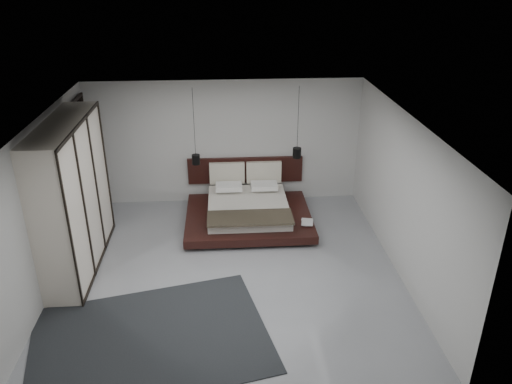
{
  "coord_description": "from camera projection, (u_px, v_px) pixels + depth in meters",
  "views": [
    {
      "loc": [
        -0.05,
        -7.54,
        5.06
      ],
      "look_at": [
        0.56,
        1.2,
        1.0
      ],
      "focal_mm": 35.0,
      "sensor_mm": 36.0,
      "label": 1
    }
  ],
  "objects": [
    {
      "name": "lattice_screen",
      "position": [
        85.0,
        159.0,
        10.44
      ],
      "size": [
        0.05,
        0.9,
        2.6
      ],
      "primitive_type": "cube",
      "color": "black",
      "rests_on": "floor"
    },
    {
      "name": "book_upper",
      "position": [
        302.0,
        222.0,
        10.07
      ],
      "size": [
        0.29,
        0.35,
        0.02
      ],
      "primitive_type": "imported",
      "rotation": [
        0.0,
        0.0,
        -0.2
      ],
      "color": "#99724C",
      "rests_on": "book_lower"
    },
    {
      "name": "book_lower",
      "position": [
        302.0,
        222.0,
        10.11
      ],
      "size": [
        0.21,
        0.27,
        0.02
      ],
      "primitive_type": "imported",
      "rotation": [
        0.0,
        0.0,
        0.05
      ],
      "color": "#99724C",
      "rests_on": "bed"
    },
    {
      "name": "wall_right",
      "position": [
        402.0,
        196.0,
        8.56
      ],
      "size": [
        0.0,
        6.0,
        6.0
      ],
      "primitive_type": "plane",
      "rotation": [
        1.57,
        0.0,
        -1.57
      ],
      "color": "beige",
      "rests_on": "floor"
    },
    {
      "name": "wall_left",
      "position": [
        45.0,
        207.0,
        8.18
      ],
      "size": [
        0.0,
        6.0,
        6.0
      ],
      "primitive_type": "plane",
      "rotation": [
        1.57,
        0.0,
        1.57
      ],
      "color": "beige",
      "rests_on": "floor"
    },
    {
      "name": "wardrobe",
      "position": [
        72.0,
        197.0,
        8.67
      ],
      "size": [
        0.64,
        2.73,
        2.68
      ],
      "color": "silver",
      "rests_on": "floor"
    },
    {
      "name": "pendant_left",
      "position": [
        196.0,
        159.0,
        10.46
      ],
      "size": [
        0.17,
        0.17,
        1.62
      ],
      "color": "black",
      "rests_on": "ceiling"
    },
    {
      "name": "floor",
      "position": [
        230.0,
        271.0,
        8.96
      ],
      "size": [
        6.0,
        6.0,
        0.0
      ],
      "primitive_type": "plane",
      "color": "#93959B",
      "rests_on": "ground"
    },
    {
      "name": "wall_back",
      "position": [
        225.0,
        143.0,
        11.08
      ],
      "size": [
        6.0,
        0.0,
        6.0
      ],
      "primitive_type": "plane",
      "rotation": [
        1.57,
        0.0,
        0.0
      ],
      "color": "beige",
      "rests_on": "floor"
    },
    {
      "name": "wall_front",
      "position": [
        233.0,
        317.0,
        5.65
      ],
      "size": [
        6.0,
        0.0,
        6.0
      ],
      "primitive_type": "plane",
      "rotation": [
        -1.57,
        0.0,
        0.0
      ],
      "color": "beige",
      "rests_on": "floor"
    },
    {
      "name": "rug",
      "position": [
        151.0,
        339.0,
        7.34
      ],
      "size": [
        3.85,
        3.12,
        0.01
      ],
      "primitive_type": "cube",
      "rotation": [
        0.0,
        0.0,
        0.22
      ],
      "color": "black",
      "rests_on": "floor"
    },
    {
      "name": "bed",
      "position": [
        248.0,
        209.0,
        10.6
      ],
      "size": [
        2.6,
        2.32,
        1.05
      ],
      "color": "black",
      "rests_on": "floor"
    },
    {
      "name": "ceiling",
      "position": [
        226.0,
        121.0,
        7.78
      ],
      "size": [
        6.0,
        6.0,
        0.0
      ],
      "primitive_type": "plane",
      "rotation": [
        3.14,
        0.0,
        0.0
      ],
      "color": "white",
      "rests_on": "wall_back"
    },
    {
      "name": "pendant_right",
      "position": [
        297.0,
        152.0,
        10.56
      ],
      "size": [
        0.18,
        0.18,
        1.53
      ],
      "color": "black",
      "rests_on": "ceiling"
    }
  ]
}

